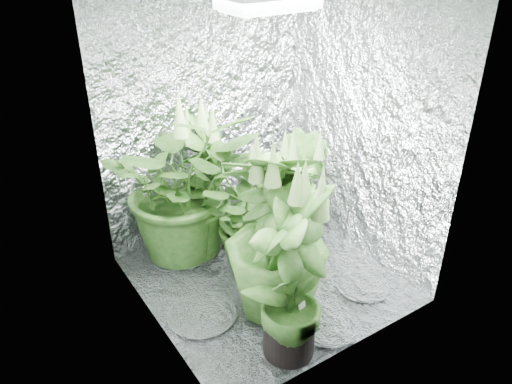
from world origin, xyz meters
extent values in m
plane|color=silver|center=(0.00, 0.00, 0.00)|extent=(1.60, 1.60, 0.00)
cube|color=silver|center=(0.00, 0.80, 1.00)|extent=(1.60, 0.02, 2.00)
cube|color=silver|center=(0.00, -0.80, 1.00)|extent=(1.60, 0.02, 2.00)
cube|color=silver|center=(-0.80, 0.00, 1.00)|extent=(0.02, 1.60, 2.00)
cube|color=silver|center=(0.80, 0.00, 1.00)|extent=(0.02, 1.60, 2.00)
cube|color=gray|center=(0.00, 0.00, 1.83)|extent=(0.50, 0.30, 0.08)
cube|color=white|center=(0.00, 0.00, 1.79)|extent=(0.46, 0.26, 0.01)
cylinder|color=black|center=(-0.31, 0.58, 0.13)|extent=(0.29, 0.29, 0.26)
cylinder|color=#3F2E18|center=(-0.31, 0.58, 0.25)|extent=(0.27, 0.27, 0.03)
imported|color=#113E0C|center=(-0.31, 0.58, 0.61)|extent=(1.30, 1.30, 1.15)
cone|color=#5F8643|center=(-0.31, 0.58, 1.12)|extent=(0.09, 0.09, 0.26)
cylinder|color=black|center=(-0.06, 0.64, 0.13)|extent=(0.30, 0.30, 0.26)
cylinder|color=#3F2E18|center=(-0.06, 0.64, 0.25)|extent=(0.27, 0.27, 0.03)
imported|color=#113E0C|center=(-0.06, 0.64, 0.53)|extent=(0.75, 0.75, 1.01)
cone|color=#5F8643|center=(-0.06, 0.64, 0.97)|extent=(0.10, 0.10, 0.26)
cylinder|color=black|center=(0.47, 0.23, 0.11)|extent=(0.26, 0.26, 0.23)
cylinder|color=#3F2E18|center=(0.47, 0.23, 0.21)|extent=(0.24, 0.24, 0.03)
imported|color=#113E0C|center=(0.47, 0.23, 0.45)|extent=(0.49, 0.49, 0.85)
cone|color=#5F8643|center=(0.47, 0.23, 0.83)|extent=(0.08, 0.08, 0.23)
cylinder|color=black|center=(-0.12, -0.29, 0.13)|extent=(0.30, 0.30, 0.26)
cylinder|color=#3F2E18|center=(-0.12, -0.29, 0.25)|extent=(0.27, 0.27, 0.03)
imported|color=#113E0C|center=(-0.12, -0.29, 0.59)|extent=(0.88, 0.88, 1.12)
cone|color=#5F8643|center=(-0.12, -0.29, 1.09)|extent=(0.10, 0.10, 0.26)
cylinder|color=black|center=(0.02, 0.17, 0.11)|extent=(0.25, 0.25, 0.23)
cylinder|color=#3F2E18|center=(0.02, 0.17, 0.21)|extent=(0.23, 0.23, 0.03)
imported|color=#113E0C|center=(0.02, 0.17, 0.45)|extent=(1.00, 1.00, 0.86)
cone|color=#5F8643|center=(0.02, 0.17, 0.83)|extent=(0.08, 0.08, 0.23)
cylinder|color=black|center=(-0.26, -0.62, 0.13)|extent=(0.29, 0.29, 0.26)
cylinder|color=#3F2E18|center=(-0.26, -0.62, 0.25)|extent=(0.27, 0.27, 0.03)
imported|color=#113E0C|center=(-0.26, -0.62, 0.57)|extent=(0.80, 0.80, 1.08)
cone|color=#5F8643|center=(-0.26, -0.62, 1.05)|extent=(0.09, 0.09, 0.26)
cylinder|color=black|center=(0.63, 0.62, 0.04)|extent=(0.14, 0.14, 0.08)
cylinder|color=black|center=(0.63, 0.62, 0.19)|extent=(0.12, 0.12, 0.10)
cylinder|color=#4C4C51|center=(0.58, 0.61, 0.19)|extent=(0.08, 0.29, 0.29)
torus|color=#4C4C51|center=(0.58, 0.61, 0.19)|extent=(0.08, 0.30, 0.30)
cube|color=white|center=(-0.20, -0.66, 0.30)|extent=(0.06, 0.04, 0.09)
camera|label=1|loc=(-1.58, -2.29, 2.19)|focal=35.00mm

